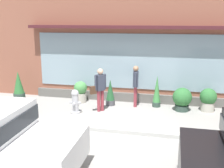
{
  "coord_description": "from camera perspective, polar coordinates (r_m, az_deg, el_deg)",
  "views": [
    {
      "loc": [
        1.76,
        -7.72,
        3.28
      ],
      "look_at": [
        -0.27,
        1.2,
        1.12
      ],
      "focal_mm": 44.52,
      "sensor_mm": 36.0,
      "label": 1
    }
  ],
  "objects": [
    {
      "name": "fire_hydrant",
      "position": [
        9.89,
        -7.56,
        -3.55
      ],
      "size": [
        0.41,
        0.38,
        0.86
      ],
      "color": "#B2B2B7",
      "rests_on": "ground_plane"
    },
    {
      "name": "potted_plant_by_entrance",
      "position": [
        10.39,
        14.21,
        -2.93
      ],
      "size": [
        0.69,
        0.69,
        0.85
      ],
      "color": "#33473D",
      "rests_on": "ground_plane"
    },
    {
      "name": "potted_plant_low_front",
      "position": [
        10.71,
        -0.36,
        -1.83
      ],
      "size": [
        0.36,
        0.36,
        1.02
      ],
      "color": "#4C4C51",
      "rests_on": "ground_plane"
    },
    {
      "name": "pedestrian_passerby",
      "position": [
        10.5,
        4.87,
        0.23
      ],
      "size": [
        0.24,
        0.5,
        1.57
      ],
      "rotation": [
        0.0,
        0.0,
        1.69
      ],
      "color": "#8E333D",
      "rests_on": "ground_plane"
    },
    {
      "name": "ground_plane",
      "position": [
        8.57,
        -0.01,
        -9.22
      ],
      "size": [
        60.0,
        60.0,
        0.0
      ],
      "primitive_type": "plane",
      "color": "gray"
    },
    {
      "name": "pedestrian_with_handbag",
      "position": [
        9.91,
        -2.53,
        -0.63
      ],
      "size": [
        0.5,
        0.49,
        1.57
      ],
      "rotation": [
        0.0,
        0.0,
        3.95
      ],
      "color": "#8E333D",
      "rests_on": "ground_plane"
    },
    {
      "name": "potted_plant_window_center",
      "position": [
        12.12,
        -18.62,
        -0.38
      ],
      "size": [
        0.48,
        0.48,
        1.17
      ],
      "color": "#33473D",
      "rests_on": "ground_plane"
    },
    {
      "name": "potted_plant_near_hydrant",
      "position": [
        10.61,
        19.14,
        -2.94
      ],
      "size": [
        0.6,
        0.6,
        0.84
      ],
      "color": "#B7B2A3",
      "rests_on": "ground_plane"
    },
    {
      "name": "potted_plant_window_right",
      "position": [
        11.2,
        -6.48,
        -1.5
      ],
      "size": [
        0.52,
        0.52,
        0.85
      ],
      "color": "#B7B2A3",
      "rests_on": "ground_plane"
    },
    {
      "name": "storefront",
      "position": [
        11.07,
        3.72,
        9.87
      ],
      "size": [
        14.0,
        0.81,
        5.38
      ],
      "color": "#935642",
      "rests_on": "ground_plane"
    },
    {
      "name": "potted_plant_trailing_edge",
      "position": [
        10.64,
        9.18,
        -1.58
      ],
      "size": [
        0.31,
        0.31,
        1.2
      ],
      "color": "#33473D",
      "rests_on": "ground_plane"
    },
    {
      "name": "curb_strip",
      "position": [
        8.37,
        -0.32,
        -9.35
      ],
      "size": [
        14.0,
        0.24,
        0.12
      ],
      "primitive_type": "cube",
      "color": "#B2B2AD",
      "rests_on": "ground_plane"
    }
  ]
}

